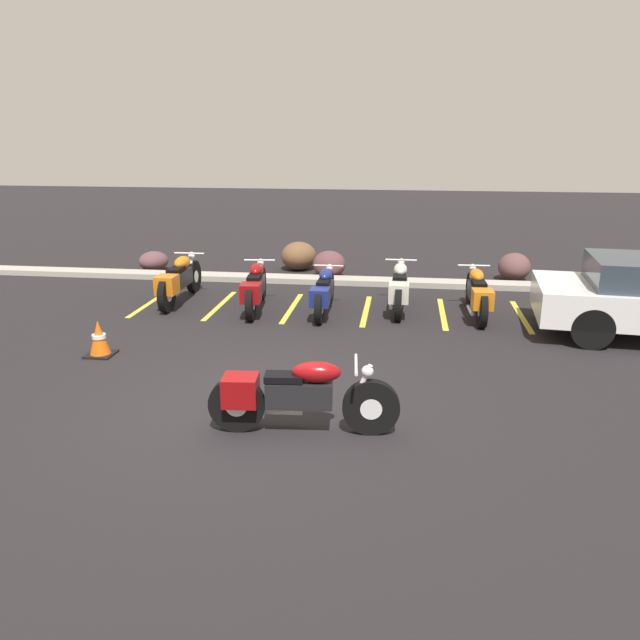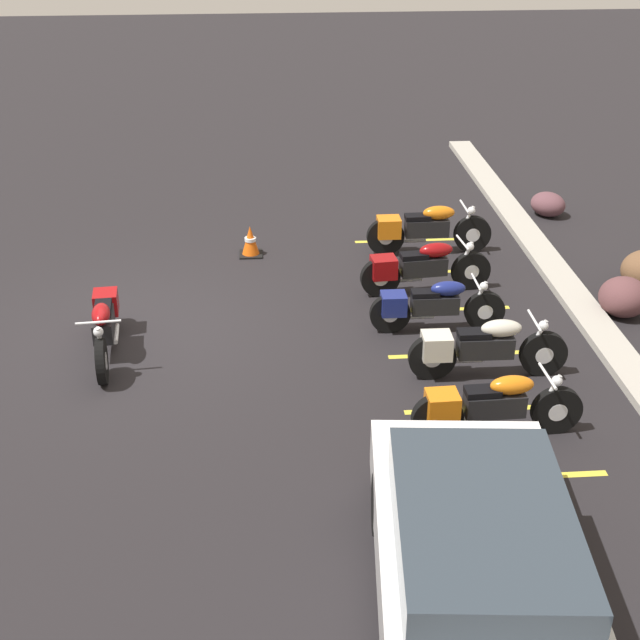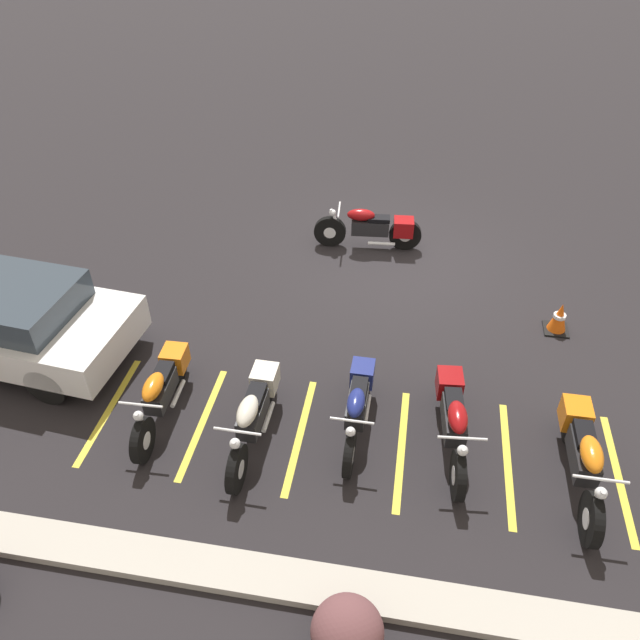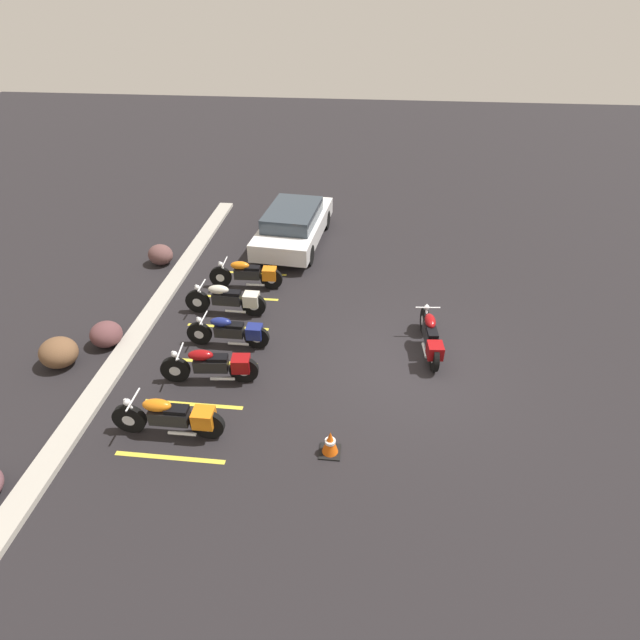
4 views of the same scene
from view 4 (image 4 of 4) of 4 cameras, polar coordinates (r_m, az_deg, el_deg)
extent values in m
plane|color=black|center=(11.66, 10.14, -5.13)|extent=(60.00, 60.00, 0.00)
cylinder|color=black|center=(12.65, 11.84, -0.05)|extent=(0.64, 0.17, 0.63)
cylinder|color=silver|center=(12.65, 11.84, -0.05)|extent=(0.25, 0.14, 0.24)
cylinder|color=black|center=(11.49, 12.93, -4.23)|extent=(0.64, 0.17, 0.63)
cylinder|color=silver|center=(11.49, 12.93, -4.23)|extent=(0.25, 0.14, 0.24)
cube|color=black|center=(11.94, 12.48, -1.63)|extent=(0.74, 0.33, 0.29)
ellipsoid|color=maroon|center=(11.95, 12.49, -0.09)|extent=(0.55, 0.29, 0.23)
cube|color=black|center=(11.70, 12.72, -1.34)|extent=(0.44, 0.26, 0.08)
cube|color=maroon|center=(11.42, 13.00, -3.41)|extent=(0.41, 0.37, 0.32)
cylinder|color=silver|center=(12.42, 12.05, 0.59)|extent=(0.25, 0.08, 0.51)
cylinder|color=silver|center=(12.24, 12.23, 1.40)|extent=(0.08, 0.59, 0.03)
sphere|color=silver|center=(12.38, 12.10, 1.42)|extent=(0.13, 0.13, 0.13)
cylinder|color=silver|center=(11.89, 11.86, -3.40)|extent=(0.53, 0.11, 0.07)
cylinder|color=black|center=(10.47, -20.94, -10.48)|extent=(0.12, 0.66, 0.66)
cylinder|color=silver|center=(10.47, -20.94, -10.48)|extent=(0.13, 0.25, 0.25)
cylinder|color=black|center=(9.93, -12.73, -11.57)|extent=(0.12, 0.66, 0.66)
cylinder|color=silver|center=(9.93, -12.73, -11.57)|extent=(0.13, 0.25, 0.25)
cube|color=black|center=(10.05, -16.83, -10.48)|extent=(0.28, 0.76, 0.30)
ellipsoid|color=orange|center=(9.94, -18.16, -9.23)|extent=(0.26, 0.56, 0.24)
cube|color=black|center=(9.86, -16.09, -9.78)|extent=(0.24, 0.44, 0.08)
cube|color=orange|center=(9.81, -13.15, -10.81)|extent=(0.36, 0.40, 0.34)
cylinder|color=silver|center=(10.24, -20.62, -9.54)|extent=(0.06, 0.26, 0.53)
cylinder|color=silver|center=(10.05, -20.61, -8.51)|extent=(0.62, 0.04, 0.04)
sphere|color=silver|center=(10.16, -21.19, -8.76)|extent=(0.14, 0.14, 0.14)
cylinder|color=silver|center=(10.09, -15.47, -12.40)|extent=(0.07, 0.55, 0.07)
cylinder|color=black|center=(11.33, -16.20, -5.45)|extent=(0.18, 0.64, 0.64)
cylinder|color=silver|center=(11.33, -16.20, -5.45)|extent=(0.14, 0.25, 0.24)
cylinder|color=black|center=(11.00, -8.68, -5.66)|extent=(0.18, 0.64, 0.64)
cylinder|color=silver|center=(11.00, -8.68, -5.66)|extent=(0.14, 0.25, 0.24)
cube|color=black|center=(11.04, -12.34, -5.00)|extent=(0.34, 0.75, 0.29)
ellipsoid|color=maroon|center=(10.92, -13.50, -3.92)|extent=(0.30, 0.56, 0.23)
cube|color=black|center=(10.88, -11.62, -4.24)|extent=(0.27, 0.44, 0.08)
cube|color=maroon|center=(10.89, -9.01, -4.95)|extent=(0.38, 0.42, 0.33)
cylinder|color=silver|center=(11.14, -15.83, -4.48)|extent=(0.08, 0.26, 0.51)
cylinder|color=silver|center=(10.97, -15.74, -3.48)|extent=(0.60, 0.09, 0.03)
sphere|color=silver|center=(11.05, -16.30, -3.78)|extent=(0.13, 0.13, 0.13)
cylinder|color=silver|center=(11.07, -11.07, -6.62)|extent=(0.12, 0.53, 0.07)
cylinder|color=black|center=(12.30, -13.61, -1.50)|extent=(0.11, 0.60, 0.60)
cylinder|color=silver|center=(12.30, -13.61, -1.50)|extent=(0.12, 0.23, 0.23)
cylinder|color=black|center=(11.93, -7.23, -1.98)|extent=(0.11, 0.60, 0.60)
cylinder|color=silver|center=(11.93, -7.23, -1.98)|extent=(0.12, 0.23, 0.23)
cube|color=black|center=(12.01, -10.33, -1.23)|extent=(0.26, 0.69, 0.27)
ellipsoid|color=navy|center=(11.92, -11.28, -0.22)|extent=(0.24, 0.51, 0.22)
cube|color=black|center=(11.86, -9.70, -0.58)|extent=(0.22, 0.40, 0.07)
cube|color=navy|center=(11.84, -7.50, -1.33)|extent=(0.33, 0.36, 0.31)
cylinder|color=silver|center=(12.14, -13.27, -0.64)|extent=(0.06, 0.24, 0.48)
cylinder|color=silver|center=(11.99, -13.17, 0.26)|extent=(0.56, 0.04, 0.03)
sphere|color=silver|center=(12.07, -13.66, 0.01)|extent=(0.13, 0.13, 0.13)
cylinder|color=silver|center=(12.01, -9.31, -2.70)|extent=(0.07, 0.50, 0.06)
cylinder|color=black|center=(13.49, -13.80, 2.08)|extent=(0.12, 0.64, 0.64)
cylinder|color=silver|center=(13.49, -13.80, 2.08)|extent=(0.13, 0.24, 0.24)
cylinder|color=black|center=(13.07, -7.58, 1.70)|extent=(0.12, 0.64, 0.64)
cylinder|color=silver|center=(13.07, -7.58, 1.70)|extent=(0.13, 0.24, 0.24)
cube|color=black|center=(13.17, -10.60, 2.42)|extent=(0.28, 0.74, 0.29)
ellipsoid|color=beige|center=(13.09, -11.54, 3.43)|extent=(0.26, 0.55, 0.23)
cube|color=black|center=(13.02, -10.00, 3.10)|extent=(0.24, 0.43, 0.08)
cube|color=beige|center=(12.98, -7.85, 2.36)|extent=(0.35, 0.39, 0.33)
cylinder|color=silver|center=(13.32, -13.47, 2.96)|extent=(0.06, 0.25, 0.52)
cylinder|color=silver|center=(13.18, -13.38, 3.88)|extent=(0.60, 0.04, 0.03)
sphere|color=silver|center=(13.26, -13.85, 3.62)|extent=(0.14, 0.14, 0.14)
cylinder|color=silver|center=(13.15, -9.62, 0.98)|extent=(0.07, 0.53, 0.07)
cylinder|color=black|center=(14.51, -11.29, 4.85)|extent=(0.13, 0.63, 0.62)
cylinder|color=silver|center=(14.51, -11.29, 4.85)|extent=(0.13, 0.24, 0.24)
cylinder|color=black|center=(14.20, -5.56, 4.71)|extent=(0.13, 0.63, 0.62)
cylinder|color=silver|center=(14.20, -5.56, 4.71)|extent=(0.13, 0.24, 0.24)
cube|color=black|center=(14.26, -8.32, 5.28)|extent=(0.29, 0.73, 0.28)
ellipsoid|color=orange|center=(14.18, -9.15, 6.19)|extent=(0.26, 0.54, 0.23)
cube|color=black|center=(14.13, -7.74, 5.93)|extent=(0.24, 0.42, 0.08)
cube|color=orange|center=(14.13, -5.79, 5.31)|extent=(0.35, 0.39, 0.32)
cylinder|color=silver|center=(14.36, -10.96, 5.69)|extent=(0.06, 0.25, 0.50)
cylinder|color=silver|center=(14.23, -10.85, 6.55)|extent=(0.59, 0.05, 0.03)
sphere|color=silver|center=(14.30, -11.29, 6.29)|extent=(0.13, 0.13, 0.13)
cylinder|color=silver|center=(14.24, -7.39, 4.01)|extent=(0.08, 0.52, 0.07)
cylinder|color=black|center=(18.18, -4.36, 11.76)|extent=(0.66, 0.28, 0.64)
cylinder|color=black|center=(17.84, 0.64, 11.40)|extent=(0.66, 0.28, 0.64)
cylinder|color=black|center=(15.79, -6.96, 7.90)|extent=(0.66, 0.28, 0.64)
cylinder|color=black|center=(15.40, -1.30, 7.44)|extent=(0.66, 0.28, 0.64)
cube|color=white|center=(16.67, -2.97, 10.54)|extent=(4.45, 2.19, 0.55)
cube|color=#2D3842|center=(16.34, -3.15, 11.92)|extent=(2.54, 1.73, 0.45)
cube|color=#A8A399|center=(12.84, -20.92, -2.65)|extent=(18.00, 0.50, 0.12)
ellipsoid|color=brown|center=(16.20, -17.77, 7.13)|extent=(0.86, 0.90, 0.62)
ellipsoid|color=brown|center=(12.77, -27.70, -3.31)|extent=(1.14, 1.16, 0.67)
ellipsoid|color=brown|center=(12.97, -23.25, -1.50)|extent=(0.86, 0.86, 0.61)
cube|color=black|center=(9.67, 1.15, -14.81)|extent=(0.40, 0.40, 0.03)
cone|color=#EA590F|center=(9.47, 1.17, -13.81)|extent=(0.32, 0.32, 0.54)
cylinder|color=white|center=(9.45, 1.17, -13.70)|extent=(0.20, 0.20, 0.06)
cube|color=gold|center=(9.99, -16.79, -14.82)|extent=(0.10, 2.10, 0.00)
cube|color=gold|center=(10.87, -14.26, -9.33)|extent=(0.10, 2.10, 0.00)
cube|color=gold|center=(11.85, -12.19, -4.69)|extent=(0.10, 2.10, 0.00)
cube|color=gold|center=(12.90, -10.47, -0.78)|extent=(0.10, 2.10, 0.00)
cube|color=gold|center=(14.02, -9.02, 2.52)|extent=(0.10, 2.10, 0.00)
cube|color=gold|center=(15.19, -7.78, 5.33)|extent=(0.10, 2.10, 0.00)
camera|label=1|loc=(13.84, 40.24, 8.89)|focal=35.00mm
camera|label=2|loc=(20.78, 5.16, 31.39)|focal=50.00mm
camera|label=3|loc=(12.61, -43.77, 23.06)|focal=35.00mm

